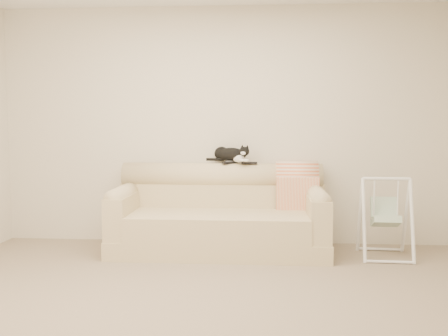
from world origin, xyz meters
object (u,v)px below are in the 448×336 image
remote_b (249,163)px  baby_swing (385,217)px  remote_a (230,162)px  tuxedo_cat (231,154)px  sofa (220,217)px

remote_b → baby_swing: size_ratio=0.21×
remote_a → baby_swing: (1.56, -0.38, -0.51)m
baby_swing → tuxedo_cat: bearing=165.3°
remote_b → tuxedo_cat: tuxedo_cat is taller
remote_b → tuxedo_cat: bearing=163.6°
remote_a → remote_b: (0.21, -0.03, -0.00)m
remote_b → tuxedo_cat: 0.23m
baby_swing → remote_a: bearing=166.5°
tuxedo_cat → baby_swing: 1.72m
remote_a → remote_b: remote_a is taller
remote_a → tuxedo_cat: 0.09m
tuxedo_cat → baby_swing: size_ratio=0.61×
tuxedo_cat → baby_swing: (1.56, -0.41, -0.59)m
tuxedo_cat → sofa: bearing=-110.5°
sofa → remote_a: size_ratio=12.33×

